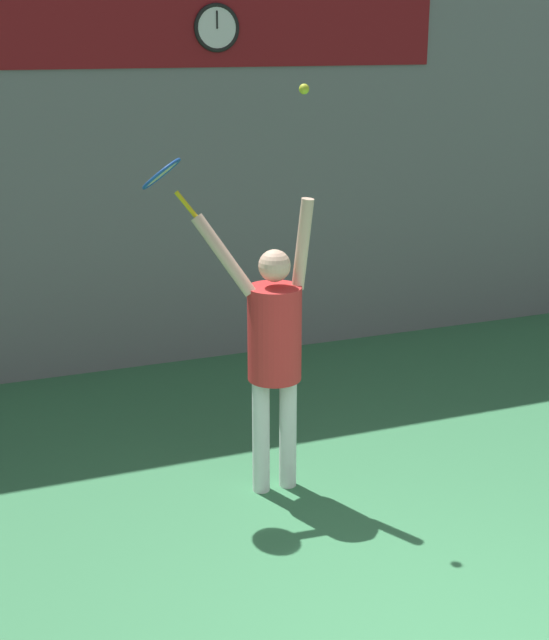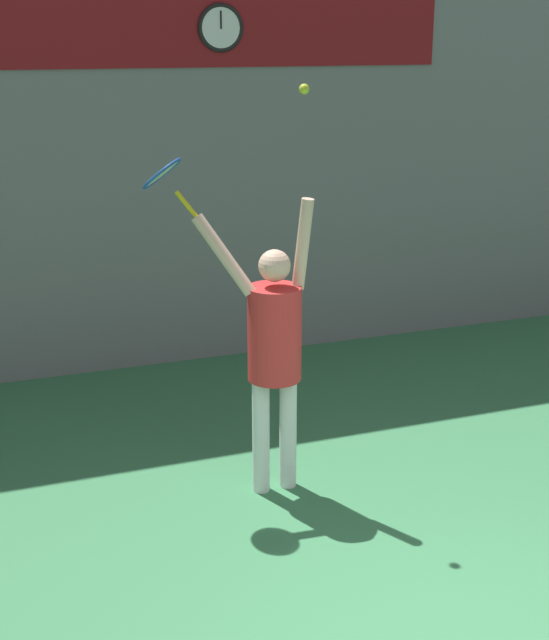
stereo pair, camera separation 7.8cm
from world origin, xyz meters
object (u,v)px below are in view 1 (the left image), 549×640
scoreboard_clock (217,28)px  tennis_ball (304,89)px  tennis_player (274,342)px  tennis_racket (163,176)px

scoreboard_clock → tennis_ball: bearing=-96.2°
tennis_player → tennis_racket: bearing=151.4°
scoreboard_clock → tennis_player: (-0.52, -2.90, -2.19)m
tennis_racket → tennis_ball: bearing=-24.9°
tennis_player → tennis_racket: 1.42m
tennis_racket → scoreboard_clock: bearing=64.6°
scoreboard_clock → tennis_racket: size_ratio=1.05×
scoreboard_clock → tennis_player: 3.67m
tennis_player → tennis_ball: size_ratio=31.71×
tennis_player → tennis_ball: bearing=-10.8°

